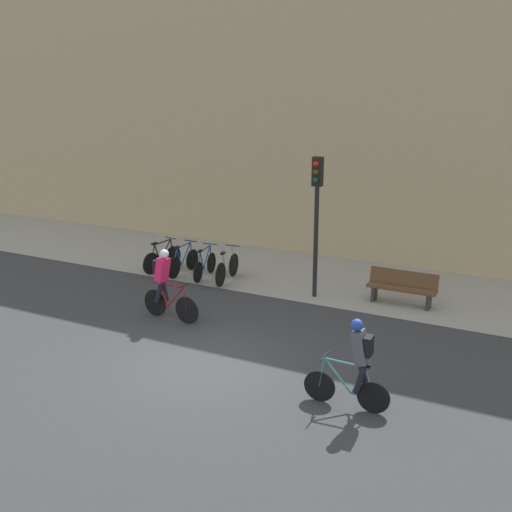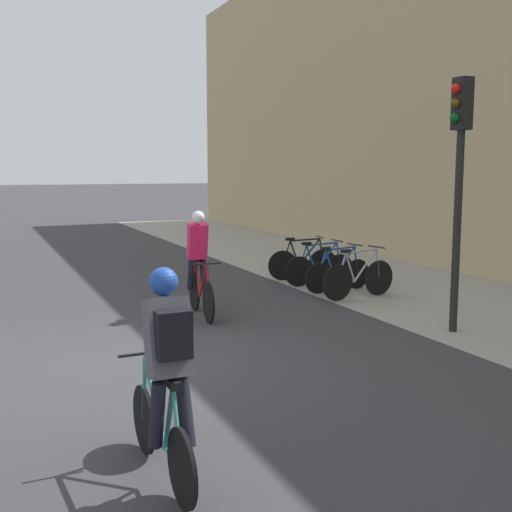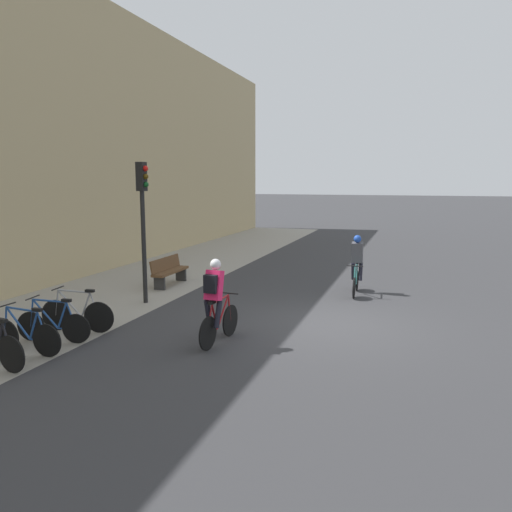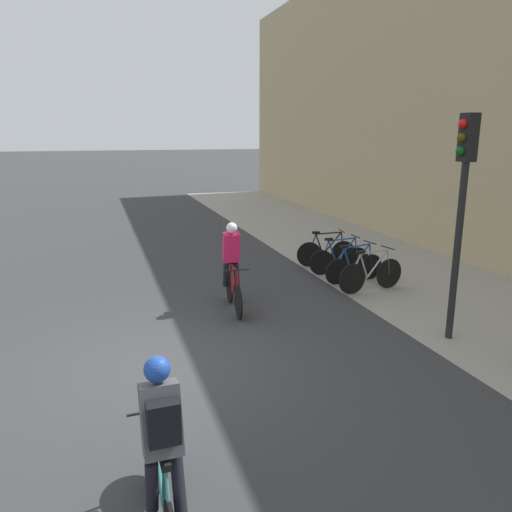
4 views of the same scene
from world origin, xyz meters
name	(u,v)px [view 1 (image 1 of 4)]	position (x,y,z in m)	size (l,w,h in m)	color
ground	(201,365)	(0.00, 0.00, 0.00)	(200.00, 200.00, 0.00)	#333335
kerb_strip	(320,277)	(0.00, 6.75, 0.00)	(44.00, 4.50, 0.01)	gray
building_facade	(355,107)	(0.00, 9.30, 4.86)	(44.00, 0.60, 9.72)	tan
cyclist_pink	(165,282)	(-2.19, 1.89, 0.95)	(1.68, 0.47, 1.78)	black
cyclist_grey	(357,361)	(3.45, -0.25, 0.95)	(1.63, 0.46, 1.74)	black
parked_bike_0	(162,258)	(-4.61, 5.16, 0.40)	(0.46, 1.61, 0.97)	black
parked_bike_1	(183,262)	(-3.84, 5.16, 0.39)	(0.46, 1.65, 0.96)	black
parked_bike_2	(205,265)	(-3.07, 5.16, 0.38)	(0.46, 1.63, 0.95)	black
parked_bike_3	(227,268)	(-2.30, 5.16, 0.41)	(0.46, 1.72, 0.98)	black
traffic_light_pole	(317,202)	(0.48, 5.08, 2.63)	(0.26, 0.30, 3.81)	black
bench	(402,287)	(2.75, 5.58, 0.47)	(1.81, 0.44, 0.89)	brown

